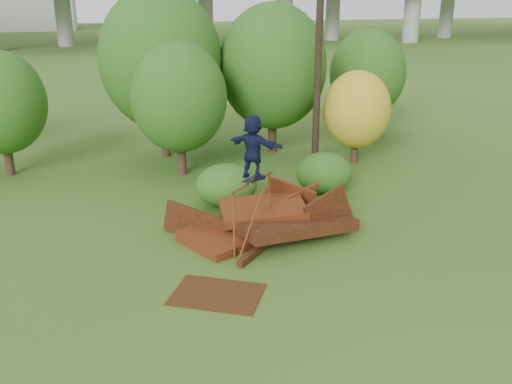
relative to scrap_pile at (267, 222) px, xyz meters
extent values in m
plane|color=#2D5116|center=(0.30, -2.66, -0.40)|extent=(240.00, 240.00, 0.00)
cube|color=#3E1E0B|center=(-0.85, 0.06, -0.22)|extent=(3.62, 3.12, 0.52)
cube|color=black|center=(0.65, -0.24, 0.02)|extent=(3.72, 2.78, 0.65)
cube|color=#3E1E0B|center=(-0.05, 0.26, 0.30)|extent=(2.60, 1.84, 0.51)
cube|color=black|center=(1.75, -0.44, 0.25)|extent=(1.73, 0.43, 1.70)
cube|color=#3E1E0B|center=(0.95, 1.06, 0.15)|extent=(1.60, 1.09, 1.74)
cube|color=black|center=(-2.05, 0.46, -0.05)|extent=(1.77, 1.25, 1.32)
cube|color=black|center=(-0.55, -1.14, -0.28)|extent=(1.56, 1.65, 0.17)
cube|color=#3E1E0B|center=(1.35, 0.76, 0.55)|extent=(1.22, 0.67, 0.31)
cylinder|color=brown|center=(-1.26, -1.27, 0.53)|extent=(0.06, 0.06, 1.87)
cylinder|color=brown|center=(0.07, 0.02, 0.53)|extent=(0.06, 0.06, 1.87)
cylinder|color=brown|center=(-0.60, -0.62, 1.47)|extent=(1.58, 1.55, 0.06)
cube|color=black|center=(-0.56, -0.59, 1.58)|extent=(0.76, 0.76, 0.03)
cylinder|color=beige|center=(-0.72, -0.87, 1.53)|extent=(0.06, 0.06, 0.06)
cylinder|color=beige|center=(-0.84, -0.74, 1.53)|extent=(0.06, 0.06, 0.06)
cylinder|color=beige|center=(-0.28, -0.45, 1.53)|extent=(0.06, 0.06, 0.06)
cylinder|color=beige|center=(-0.41, -0.31, 1.53)|extent=(0.06, 0.06, 0.06)
imported|color=#101536|center=(-0.56, -0.59, 2.45)|extent=(1.47, 1.52, 1.73)
cube|color=#3B200C|center=(-2.08, -3.08, -0.38)|extent=(2.52, 2.28, 0.03)
cylinder|color=black|center=(-8.08, 8.05, 0.38)|extent=(0.33, 0.33, 1.55)
ellipsoid|color=#214512|center=(-8.08, 8.05, 2.42)|extent=(3.37, 3.37, 3.88)
cylinder|color=black|center=(-1.96, 9.18, 0.71)|extent=(0.39, 0.39, 2.22)
ellipsoid|color=#214512|center=(-1.96, 9.18, 3.70)|extent=(5.02, 5.02, 5.77)
cylinder|color=black|center=(-1.62, 6.44, 0.43)|extent=(0.34, 0.34, 1.66)
ellipsoid|color=#214512|center=(-1.62, 6.44, 2.61)|extent=(3.61, 3.61, 4.15)
cylinder|color=black|center=(2.67, 8.68, 0.60)|extent=(0.37, 0.37, 2.00)
ellipsoid|color=#214512|center=(2.67, 8.68, 3.32)|extent=(4.58, 4.58, 5.27)
cylinder|color=black|center=(5.55, 6.32, 0.19)|extent=(0.30, 0.30, 1.18)
ellipsoid|color=#A58C19|center=(5.55, 6.32, 1.81)|extent=(2.74, 2.74, 3.15)
cylinder|color=black|center=(7.95, 10.58, 0.43)|extent=(0.34, 0.34, 1.66)
ellipsoid|color=#214512|center=(7.95, 10.58, 2.62)|extent=(3.64, 3.64, 4.19)
ellipsoid|color=#214512|center=(-0.64, 2.66, 0.31)|extent=(2.04, 1.89, 1.42)
ellipsoid|color=#214512|center=(2.96, 3.12, 0.31)|extent=(2.01, 1.84, 1.42)
cylinder|color=black|center=(3.77, 6.23, 4.59)|extent=(0.28, 0.28, 9.99)
cylinder|color=gray|center=(0.30, 57.34, 3.60)|extent=(2.20, 2.20, 8.00)
cylinder|color=gray|center=(18.30, 57.34, 3.60)|extent=(2.20, 2.20, 8.00)
camera|label=1|loc=(-4.18, -14.77, 6.39)|focal=40.00mm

